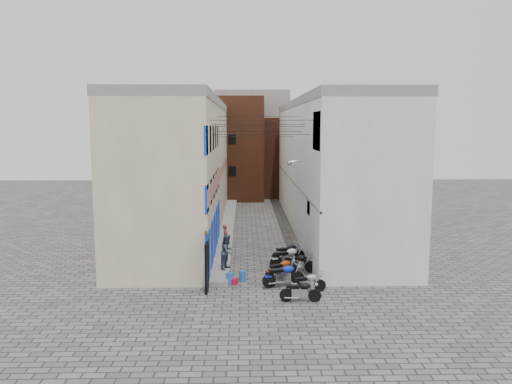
{
  "coord_description": "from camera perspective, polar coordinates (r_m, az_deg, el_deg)",
  "views": [
    {
      "loc": [
        -0.85,
        -21.75,
        7.25
      ],
      "look_at": [
        -0.11,
        10.08,
        3.0
      ],
      "focal_mm": 35.0,
      "sensor_mm": 36.0,
      "label": 1
    }
  ],
  "objects": [
    {
      "name": "motorcycle_a",
      "position": [
        21.07,
        5.1,
        -11.11
      ],
      "size": [
        1.76,
        0.64,
        1.0
      ],
      "primitive_type": null,
      "rotation": [
        0.0,
        0.0,
        -1.63
      ],
      "color": "black",
      "rests_on": "ground"
    },
    {
      "name": "building_far_brick_left",
      "position": [
        49.81,
        -2.66,
        5.01
      ],
      "size": [
        6.0,
        6.0,
        10.0
      ],
      "primitive_type": "cube",
      "color": "brown",
      "rests_on": "ground"
    },
    {
      "name": "motorcycle_f",
      "position": [
        25.87,
        3.69,
        -7.32
      ],
      "size": [
        2.14,
        1.42,
        1.19
      ],
      "primitive_type": null,
      "rotation": [
        0.0,
        0.0,
        -1.16
      ],
      "color": "silver",
      "rests_on": "ground"
    },
    {
      "name": "motorcycle_e",
      "position": [
        25.09,
        4.8,
        -7.95
      ],
      "size": [
        1.91,
        0.79,
        1.07
      ],
      "primitive_type": null,
      "rotation": [
        0.0,
        0.0,
        -1.68
      ],
      "color": "black",
      "rests_on": "ground"
    },
    {
      "name": "person_b",
      "position": [
        24.71,
        -3.28,
        -6.81
      ],
      "size": [
        0.95,
        1.03,
        1.71
      ],
      "primitive_type": "imported",
      "rotation": [
        0.0,
        0.0,
        1.11
      ],
      "color": "#394455",
      "rests_on": "plinth"
    },
    {
      "name": "motorcycle_b",
      "position": [
        22.22,
        5.94,
        -10.16
      ],
      "size": [
        1.77,
        0.93,
        0.98
      ],
      "primitive_type": null,
      "rotation": [
        0.0,
        0.0,
        -1.33
      ],
      "color": "#9A999E",
      "rests_on": "ground"
    },
    {
      "name": "overhead_wires",
      "position": [
        29.4,
        0.33,
        7.36
      ],
      "size": [
        5.8,
        13.02,
        1.32
      ],
      "color": "black",
      "rests_on": "ground"
    },
    {
      "name": "water_jug_near",
      "position": [
        23.33,
        -3.03,
        -9.84
      ],
      "size": [
        0.34,
        0.34,
        0.52
      ],
      "primitive_type": "cylinder",
      "rotation": [
        0.0,
        0.0,
        0.01
      ],
      "color": "blue",
      "rests_on": "ground"
    },
    {
      "name": "building_far_brick_right",
      "position": [
        51.99,
        2.93,
        4.01
      ],
      "size": [
        5.0,
        6.0,
        8.0
      ],
      "primitive_type": "cube",
      "color": "brown",
      "rests_on": "ground"
    },
    {
      "name": "plinth",
      "position": [
        35.49,
        -3.25,
        -3.99
      ],
      "size": [
        0.9,
        26.0,
        0.25
      ],
      "primitive_type": "cube",
      "color": "gray",
      "rests_on": "ground"
    },
    {
      "name": "building_left",
      "position": [
        35.05,
        -8.1,
        3.02
      ],
      "size": [
        5.1,
        27.0,
        9.0
      ],
      "color": "#BEAE90",
      "rests_on": "ground"
    },
    {
      "name": "person_a",
      "position": [
        28.39,
        -3.5,
        -5.17
      ],
      "size": [
        0.38,
        0.55,
        1.46
      ],
      "primitive_type": "imported",
      "rotation": [
        0.0,
        0.0,
        1.63
      ],
      "color": "#973F37",
      "rests_on": "plinth"
    },
    {
      "name": "far_shopfront",
      "position": [
        47.34,
        -0.29,
        0.26
      ],
      "size": [
        2.0,
        0.3,
        2.4
      ],
      "primitive_type": "cube",
      "color": "black",
      "rests_on": "ground"
    },
    {
      "name": "building_right",
      "position": [
        35.34,
        8.21,
        3.07
      ],
      "size": [
        5.94,
        26.0,
        9.0
      ],
      "color": "silver",
      "rests_on": "ground"
    },
    {
      "name": "motorcycle_c",
      "position": [
        22.9,
        3.18,
        -9.34
      ],
      "size": [
        2.11,
        1.17,
        1.16
      ],
      "primitive_type": null,
      "rotation": [
        0.0,
        0.0,
        -1.29
      ],
      "color": "#0C27B5",
      "rests_on": "ground"
    },
    {
      "name": "ground",
      "position": [
        22.94,
        0.88,
        -10.82
      ],
      "size": [
        90.0,
        90.0,
        0.0
      ],
      "primitive_type": "plane",
      "color": "#504D4B",
      "rests_on": "ground"
    },
    {
      "name": "motorcycle_d",
      "position": [
        23.91,
        2.96,
        -8.7
      ],
      "size": [
        1.9,
        1.49,
        1.08
      ],
      "primitive_type": null,
      "rotation": [
        0.0,
        0.0,
        -1.02
      ],
      "color": "#A52D0B",
      "rests_on": "ground"
    },
    {
      "name": "motorcycle_g",
      "position": [
        26.86,
        3.7,
        -6.84
      ],
      "size": [
        2.01,
        1.23,
        1.11
      ],
      "primitive_type": null,
      "rotation": [
        0.0,
        0.0,
        -1.22
      ],
      "color": "black",
      "rests_on": "ground"
    },
    {
      "name": "building_far_concrete",
      "position": [
        55.78,
        -0.45,
        5.81
      ],
      "size": [
        8.0,
        5.0,
        11.0
      ],
      "primitive_type": "cube",
      "color": "gray",
      "rests_on": "ground"
    },
    {
      "name": "water_jug_far",
      "position": [
        23.74,
        -1.56,
        -9.56
      ],
      "size": [
        0.41,
        0.41,
        0.49
      ],
      "primitive_type": "cylinder",
      "rotation": [
        0.0,
        0.0,
        -0.36
      ],
      "color": "blue",
      "rests_on": "ground"
    },
    {
      "name": "red_crate",
      "position": [
        23.36,
        -2.66,
        -10.14
      ],
      "size": [
        0.46,
        0.36,
        0.27
      ],
      "primitive_type": "cube",
      "rotation": [
        0.0,
        0.0,
        -0.1
      ],
      "color": "red",
      "rests_on": "ground"
    }
  ]
}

